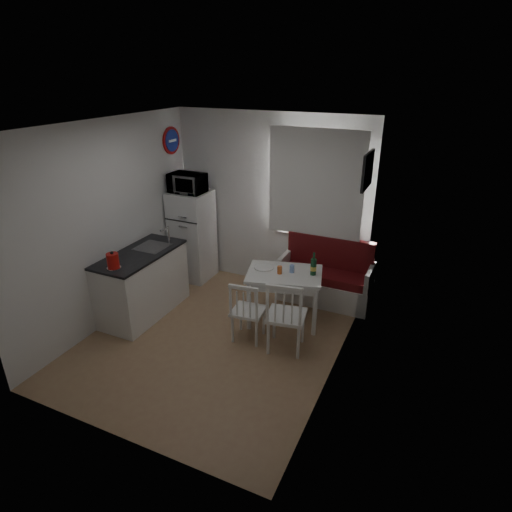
{
  "coord_description": "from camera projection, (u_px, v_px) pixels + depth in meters",
  "views": [
    {
      "loc": [
        2.35,
        -3.9,
        3.14
      ],
      "look_at": [
        0.33,
        0.5,
        1.0
      ],
      "focal_mm": 30.0,
      "sensor_mm": 36.0,
      "label": 1
    }
  ],
  "objects": [
    {
      "name": "wine_bottle",
      "position": [
        314.0,
        264.0,
        5.4
      ],
      "size": [
        0.08,
        0.08,
        0.3
      ],
      "primitive_type": null,
      "color": "#154424",
      "rests_on": "dining_table"
    },
    {
      "name": "wall_right",
      "position": [
        340.0,
        266.0,
        4.31
      ],
      "size": [
        0.02,
        3.5,
        2.6
      ],
      "primitive_type": "cube",
      "color": "white",
      "rests_on": "floor"
    },
    {
      "name": "floor",
      "position": [
        216.0,
        338.0,
        5.41
      ],
      "size": [
        3.0,
        3.5,
        0.02
      ],
      "primitive_type": "cube",
      "color": "#A37957",
      "rests_on": "ground"
    },
    {
      "name": "kettle",
      "position": [
        113.0,
        261.0,
        5.12
      ],
      "size": [
        0.17,
        0.17,
        0.23
      ],
      "primitive_type": "cylinder",
      "color": "red",
      "rests_on": "kitchen_counter"
    },
    {
      "name": "plate",
      "position": [
        264.0,
        267.0,
        5.63
      ],
      "size": [
        0.26,
        0.26,
        0.02
      ],
      "primitive_type": "cylinder",
      "color": "white",
      "rests_on": "dining_table"
    },
    {
      "name": "fridge",
      "position": [
        193.0,
        236.0,
        6.73
      ],
      "size": [
        0.57,
        0.57,
        1.42
      ],
      "primitive_type": "cube",
      "color": "white",
      "rests_on": "floor"
    },
    {
      "name": "wall_back",
      "position": [
        271.0,
        203.0,
        6.34
      ],
      "size": [
        3.0,
        0.02,
        2.6
      ],
      "primitive_type": "cube",
      "color": "white",
      "rests_on": "floor"
    },
    {
      "name": "window",
      "position": [
        317.0,
        187.0,
        5.91
      ],
      "size": [
        1.22,
        0.06,
        1.47
      ],
      "primitive_type": "cube",
      "color": "white",
      "rests_on": "wall_back"
    },
    {
      "name": "chair_right",
      "position": [
        284.0,
        310.0,
        4.91
      ],
      "size": [
        0.51,
        0.49,
        0.51
      ],
      "rotation": [
        0.0,
        0.0,
        0.18
      ],
      "color": "white",
      "rests_on": "floor"
    },
    {
      "name": "microwave",
      "position": [
        187.0,
        183.0,
        6.35
      ],
      "size": [
        0.52,
        0.35,
        0.29
      ],
      "primitive_type": "imported",
      "color": "white",
      "rests_on": "fridge"
    },
    {
      "name": "ceiling",
      "position": [
        206.0,
        125.0,
        4.36
      ],
      "size": [
        3.0,
        3.5,
        0.02
      ],
      "primitive_type": "cube",
      "color": "white",
      "rests_on": "wall_back"
    },
    {
      "name": "drinking_glass_blue",
      "position": [
        292.0,
        269.0,
        5.5
      ],
      "size": [
        0.06,
        0.06,
        0.1
      ],
      "primitive_type": "cylinder",
      "color": "#8DAFF0",
      "rests_on": "dining_table"
    },
    {
      "name": "curtain",
      "position": [
        315.0,
        184.0,
        5.84
      ],
      "size": [
        1.35,
        0.02,
        1.5
      ],
      "primitive_type": "cube",
      "color": "white",
      "rests_on": "wall_back"
    },
    {
      "name": "picture_frame",
      "position": [
        367.0,
        170.0,
        4.93
      ],
      "size": [
        0.04,
        0.52,
        0.42
      ],
      "primitive_type": "cube",
      "color": "black",
      "rests_on": "wall_right"
    },
    {
      "name": "bench",
      "position": [
        325.0,
        281.0,
        6.17
      ],
      "size": [
        1.32,
        0.51,
        0.94
      ],
      "color": "white",
      "rests_on": "floor"
    },
    {
      "name": "dining_table",
      "position": [
        284.0,
        278.0,
        5.54
      ],
      "size": [
        1.09,
        0.89,
        0.71
      ],
      "rotation": [
        0.0,
        0.0,
        0.26
      ],
      "color": "white",
      "rests_on": "floor"
    },
    {
      "name": "kitchen_counter",
      "position": [
        143.0,
        283.0,
        5.81
      ],
      "size": [
        0.62,
        1.32,
        1.16
      ],
      "color": "white",
      "rests_on": "floor"
    },
    {
      "name": "wall_front",
      "position": [
        101.0,
        318.0,
        3.43
      ],
      "size": [
        3.0,
        0.02,
        2.6
      ],
      "primitive_type": "cube",
      "color": "white",
      "rests_on": "floor"
    },
    {
      "name": "drinking_glass_orange",
      "position": [
        280.0,
        270.0,
        5.46
      ],
      "size": [
        0.06,
        0.06,
        0.1
      ],
      "primitive_type": "cylinder",
      "color": "orange",
      "rests_on": "dining_table"
    },
    {
      "name": "wall_left",
      "position": [
        109.0,
        225.0,
        5.45
      ],
      "size": [
        0.02,
        3.5,
        2.6
      ],
      "primitive_type": "cube",
      "color": "white",
      "rests_on": "floor"
    },
    {
      "name": "wall_sign",
      "position": [
        172.0,
        141.0,
        6.3
      ],
      "size": [
        0.03,
        0.4,
        0.4
      ],
      "primitive_type": "cylinder",
      "rotation": [
        0.0,
        1.57,
        0.0
      ],
      "color": "navy",
      "rests_on": "wall_left"
    },
    {
      "name": "chair_left",
      "position": [
        245.0,
        306.0,
        5.14
      ],
      "size": [
        0.42,
        0.4,
        0.44
      ],
      "rotation": [
        0.0,
        0.0,
        0.11
      ],
      "color": "white",
      "rests_on": "floor"
    }
  ]
}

